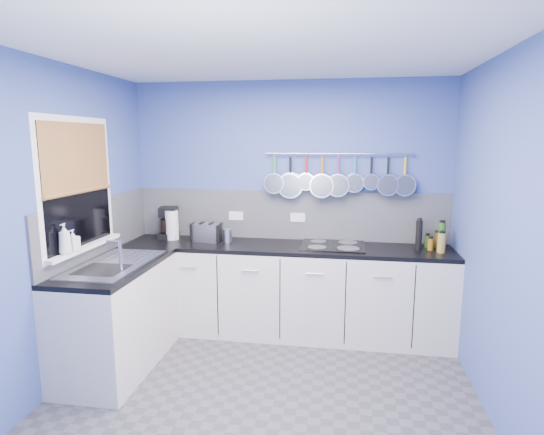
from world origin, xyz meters
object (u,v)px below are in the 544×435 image
(coffee_maker, at_px, (168,223))
(canister, at_px, (227,236))
(soap_bottle_a, at_px, (65,239))
(soap_bottle_b, at_px, (73,240))
(hob, at_px, (333,245))
(toaster, at_px, (207,232))
(paper_towel, at_px, (172,225))

(coffee_maker, xyz_separation_m, canister, (0.65, -0.07, -0.10))
(soap_bottle_a, distance_m, soap_bottle_b, 0.11)
(soap_bottle_a, bearing_deg, hob, 31.68)
(coffee_maker, bearing_deg, canister, -14.63)
(hob, bearing_deg, coffee_maker, 177.87)
(canister, bearing_deg, coffee_maker, 174.18)
(coffee_maker, distance_m, hob, 1.71)
(soap_bottle_a, relative_size, soap_bottle_b, 1.39)
(toaster, bearing_deg, paper_towel, -173.04)
(paper_towel, xyz_separation_m, hob, (1.65, -0.02, -0.14))
(toaster, xyz_separation_m, canister, (0.22, -0.00, -0.02))
(paper_towel, distance_m, coffee_maker, 0.07)
(paper_towel, distance_m, toaster, 0.38)
(soap_bottle_a, height_order, paper_towel, soap_bottle_a)
(coffee_maker, distance_m, canister, 0.66)
(canister, bearing_deg, paper_towel, 177.49)
(toaster, bearing_deg, hob, 10.35)
(canister, bearing_deg, hob, 0.16)
(soap_bottle_b, bearing_deg, hob, 29.52)
(soap_bottle_a, xyz_separation_m, hob, (2.00, 1.23, -0.26))
(soap_bottle_b, distance_m, paper_towel, 1.21)
(coffee_maker, bearing_deg, soap_bottle_b, -112.69)
(soap_bottle_a, relative_size, canister, 1.80)
(hob, bearing_deg, toaster, 179.98)
(coffee_maker, xyz_separation_m, hob, (1.70, -0.06, -0.16))
(soap_bottle_b, height_order, paper_towel, soap_bottle_b)
(soap_bottle_b, xyz_separation_m, coffee_maker, (0.30, 1.19, -0.07))
(soap_bottle_a, distance_m, toaster, 1.44)
(canister, xyz_separation_m, hob, (1.05, 0.00, -0.06))
(coffee_maker, bearing_deg, paper_towel, -43.75)
(canister, bearing_deg, soap_bottle_a, -127.54)
(soap_bottle_a, height_order, canister, soap_bottle_a)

